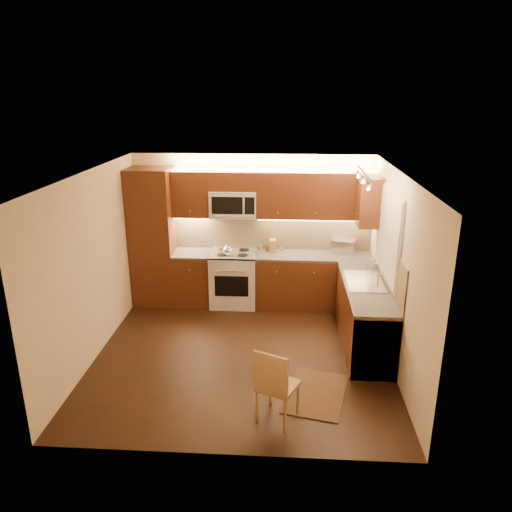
# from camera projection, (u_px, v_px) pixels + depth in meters

# --- Properties ---
(floor) EXTENTS (4.00, 4.00, 0.01)m
(floor) POSITION_uv_depth(u_px,v_px,m) (243.00, 353.00, 6.80)
(floor) COLOR black
(floor) RESTS_ON ground
(ceiling) EXTENTS (4.00, 4.00, 0.01)m
(ceiling) POSITION_uv_depth(u_px,v_px,m) (241.00, 174.00, 6.00)
(ceiling) COLOR beige
(ceiling) RESTS_ON ground
(wall_back) EXTENTS (4.00, 0.01, 2.50)m
(wall_back) POSITION_uv_depth(u_px,v_px,m) (253.00, 229.00, 8.29)
(wall_back) COLOR beige
(wall_back) RESTS_ON ground
(wall_front) EXTENTS (4.00, 0.01, 2.50)m
(wall_front) POSITION_uv_depth(u_px,v_px,m) (222.00, 344.00, 4.51)
(wall_front) COLOR beige
(wall_front) RESTS_ON ground
(wall_left) EXTENTS (0.01, 4.00, 2.50)m
(wall_left) POSITION_uv_depth(u_px,v_px,m) (93.00, 266.00, 6.52)
(wall_left) COLOR beige
(wall_left) RESTS_ON ground
(wall_right) EXTENTS (0.01, 4.00, 2.50)m
(wall_right) POSITION_uv_depth(u_px,v_px,m) (397.00, 273.00, 6.28)
(wall_right) COLOR beige
(wall_right) RESTS_ON ground
(pantry) EXTENTS (0.70, 0.60, 2.30)m
(pantry) POSITION_uv_depth(u_px,v_px,m) (153.00, 237.00, 8.14)
(pantry) COLOR #46240F
(pantry) RESTS_ON floor
(base_cab_back_left) EXTENTS (0.62, 0.60, 0.86)m
(base_cab_back_left) POSITION_uv_depth(u_px,v_px,m) (194.00, 279.00, 8.33)
(base_cab_back_left) COLOR #46240F
(base_cab_back_left) RESTS_ON floor
(counter_back_left) EXTENTS (0.62, 0.60, 0.04)m
(counter_back_left) POSITION_uv_depth(u_px,v_px,m) (193.00, 254.00, 8.18)
(counter_back_left) COLOR #312F2D
(counter_back_left) RESTS_ON base_cab_back_left
(base_cab_back_right) EXTENTS (1.92, 0.60, 0.86)m
(base_cab_back_right) POSITION_uv_depth(u_px,v_px,m) (313.00, 281.00, 8.21)
(base_cab_back_right) COLOR #46240F
(base_cab_back_right) RESTS_ON floor
(counter_back_right) EXTENTS (1.92, 0.60, 0.04)m
(counter_back_right) POSITION_uv_depth(u_px,v_px,m) (314.00, 256.00, 8.06)
(counter_back_right) COLOR #312F2D
(counter_back_right) RESTS_ON base_cab_back_right
(base_cab_right) EXTENTS (0.60, 2.00, 0.86)m
(base_cab_right) POSITION_uv_depth(u_px,v_px,m) (364.00, 316.00, 6.94)
(base_cab_right) COLOR #46240F
(base_cab_right) RESTS_ON floor
(counter_right) EXTENTS (0.60, 2.00, 0.04)m
(counter_right) POSITION_uv_depth(u_px,v_px,m) (366.00, 287.00, 6.79)
(counter_right) COLOR #312F2D
(counter_right) RESTS_ON base_cab_right
(dishwasher) EXTENTS (0.58, 0.60, 0.84)m
(dishwasher) POSITION_uv_depth(u_px,v_px,m) (372.00, 340.00, 6.28)
(dishwasher) COLOR silver
(dishwasher) RESTS_ON floor
(backsplash_back) EXTENTS (3.30, 0.02, 0.60)m
(backsplash_back) POSITION_uv_depth(u_px,v_px,m) (273.00, 232.00, 8.27)
(backsplash_back) COLOR tan
(backsplash_back) RESTS_ON wall_back
(backsplash_right) EXTENTS (0.02, 2.00, 0.60)m
(backsplash_right) POSITION_uv_depth(u_px,v_px,m) (389.00, 266.00, 6.67)
(backsplash_right) COLOR tan
(backsplash_right) RESTS_ON wall_right
(upper_cab_back_left) EXTENTS (0.62, 0.35, 0.75)m
(upper_cab_back_left) POSITION_uv_depth(u_px,v_px,m) (191.00, 193.00, 7.98)
(upper_cab_back_left) COLOR #46240F
(upper_cab_back_left) RESTS_ON wall_back
(upper_cab_back_right) EXTENTS (1.92, 0.35, 0.75)m
(upper_cab_back_right) POSITION_uv_depth(u_px,v_px,m) (316.00, 195.00, 7.86)
(upper_cab_back_right) COLOR #46240F
(upper_cab_back_right) RESTS_ON wall_back
(upper_cab_bridge) EXTENTS (0.76, 0.35, 0.31)m
(upper_cab_bridge) POSITION_uv_depth(u_px,v_px,m) (233.00, 181.00, 7.87)
(upper_cab_bridge) COLOR #46240F
(upper_cab_bridge) RESTS_ON wall_back
(upper_cab_right_corner) EXTENTS (0.35, 0.50, 0.75)m
(upper_cab_right_corner) POSITION_uv_depth(u_px,v_px,m) (369.00, 201.00, 7.41)
(upper_cab_right_corner) COLOR #46240F
(upper_cab_right_corner) RESTS_ON wall_right
(stove) EXTENTS (0.76, 0.65, 0.92)m
(stove) POSITION_uv_depth(u_px,v_px,m) (234.00, 278.00, 8.25)
(stove) COLOR silver
(stove) RESTS_ON floor
(microwave) EXTENTS (0.76, 0.38, 0.44)m
(microwave) POSITION_uv_depth(u_px,v_px,m) (233.00, 204.00, 7.98)
(microwave) COLOR silver
(microwave) RESTS_ON wall_back
(window_frame) EXTENTS (0.03, 1.44, 1.24)m
(window_frame) POSITION_uv_depth(u_px,v_px,m) (390.00, 235.00, 6.69)
(window_frame) COLOR silver
(window_frame) RESTS_ON wall_right
(window_blinds) EXTENTS (0.02, 1.36, 1.16)m
(window_blinds) POSITION_uv_depth(u_px,v_px,m) (388.00, 235.00, 6.69)
(window_blinds) COLOR silver
(window_blinds) RESTS_ON wall_right
(sink) EXTENTS (0.52, 0.86, 0.15)m
(sink) POSITION_uv_depth(u_px,v_px,m) (365.00, 277.00, 6.90)
(sink) COLOR silver
(sink) RESTS_ON counter_right
(faucet) EXTENTS (0.20, 0.04, 0.30)m
(faucet) POSITION_uv_depth(u_px,v_px,m) (379.00, 272.00, 6.87)
(faucet) COLOR silver
(faucet) RESTS_ON counter_right
(track_light_bar) EXTENTS (0.04, 1.20, 0.03)m
(track_light_bar) POSITION_uv_depth(u_px,v_px,m) (363.00, 173.00, 6.29)
(track_light_bar) COLOR silver
(track_light_bar) RESTS_ON ceiling
(kettle) EXTENTS (0.21, 0.21, 0.20)m
(kettle) POSITION_uv_depth(u_px,v_px,m) (228.00, 249.00, 7.94)
(kettle) COLOR silver
(kettle) RESTS_ON stove
(toaster_oven) EXTENTS (0.44, 0.37, 0.23)m
(toaster_oven) POSITION_uv_depth(u_px,v_px,m) (343.00, 246.00, 8.14)
(toaster_oven) COLOR silver
(toaster_oven) RESTS_ON counter_back_right
(knife_block) EXTENTS (0.11, 0.16, 0.21)m
(knife_block) POSITION_uv_depth(u_px,v_px,m) (273.00, 246.00, 8.18)
(knife_block) COLOR #AA874C
(knife_block) RESTS_ON counter_back_right
(spice_jar_a) EXTENTS (0.04, 0.04, 0.09)m
(spice_jar_a) POSITION_uv_depth(u_px,v_px,m) (282.00, 248.00, 8.25)
(spice_jar_a) COLOR silver
(spice_jar_a) RESTS_ON counter_back_right
(spice_jar_b) EXTENTS (0.05, 0.05, 0.09)m
(spice_jar_b) POSITION_uv_depth(u_px,v_px,m) (267.00, 249.00, 8.22)
(spice_jar_b) COLOR brown
(spice_jar_b) RESTS_ON counter_back_right
(spice_jar_c) EXTENTS (0.05, 0.05, 0.10)m
(spice_jar_c) POSITION_uv_depth(u_px,v_px,m) (274.00, 247.00, 8.31)
(spice_jar_c) COLOR silver
(spice_jar_c) RESTS_ON counter_back_right
(spice_jar_d) EXTENTS (0.06, 0.06, 0.09)m
(spice_jar_d) POSITION_uv_depth(u_px,v_px,m) (261.00, 247.00, 8.32)
(spice_jar_d) COLOR #AF7E34
(spice_jar_d) RESTS_ON counter_back_right
(soap_bottle) EXTENTS (0.10, 0.10, 0.17)m
(soap_bottle) POSITION_uv_depth(u_px,v_px,m) (372.00, 261.00, 7.50)
(soap_bottle) COLOR silver
(soap_bottle) RESTS_ON counter_right
(rug) EXTENTS (0.87, 1.12, 0.01)m
(rug) POSITION_uv_depth(u_px,v_px,m) (316.00, 393.00, 5.89)
(rug) COLOR black
(rug) RESTS_ON floor
(dining_chair) EXTENTS (0.52, 0.52, 0.89)m
(dining_chair) POSITION_uv_depth(u_px,v_px,m) (278.00, 384.00, 5.31)
(dining_chair) COLOR #AA874C
(dining_chair) RESTS_ON floor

